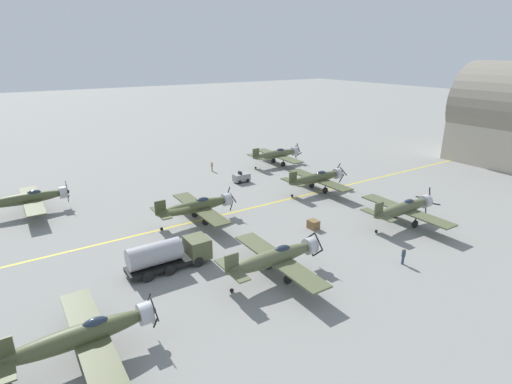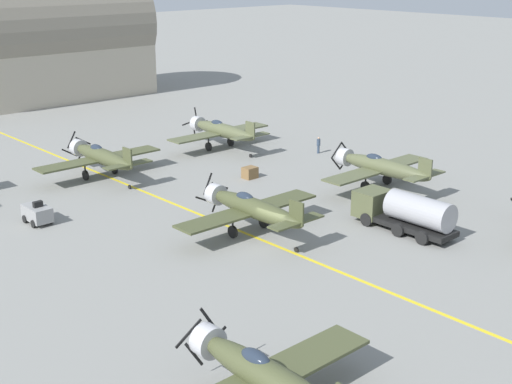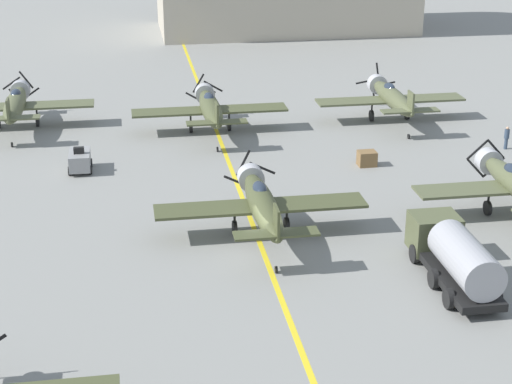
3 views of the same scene
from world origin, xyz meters
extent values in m
plane|color=gray|center=(0.00, 0.00, 0.00)|extent=(400.00, 400.00, 0.00)
cube|color=yellow|center=(0.00, 0.00, 0.00)|extent=(0.30, 160.00, 0.01)
ellipsoid|color=#474C2E|center=(17.28, -13.92, 2.05)|extent=(1.50, 9.50, 1.42)
cylinder|color=#B7B7BC|center=(17.28, -9.47, 2.05)|extent=(1.58, 0.90, 1.58)
ellipsoid|color=#232D3D|center=(17.28, -12.78, 2.61)|extent=(0.80, 1.70, 0.76)
cube|color=#474C2E|center=(17.28, -13.16, 1.71)|extent=(12.00, 2.10, 0.16)
cube|color=#474C2E|center=(17.28, -18.01, 2.20)|extent=(4.40, 1.10, 0.12)
cube|color=#474C2E|center=(17.28, -18.01, 2.85)|extent=(0.14, 1.30, 1.60)
sphere|color=black|center=(17.28, -8.97, 2.05)|extent=(0.56, 0.56, 0.56)
cube|color=black|center=(17.97, -8.97, 2.58)|extent=(1.48, 0.06, 1.17)
cube|color=black|center=(16.75, -8.97, 2.75)|extent=(1.17, 0.06, 1.48)
cube|color=black|center=(16.58, -8.97, 1.52)|extent=(1.48, 0.06, 1.17)
cube|color=black|center=(17.81, -8.97, 1.35)|extent=(1.17, 0.06, 1.48)
cylinder|color=black|center=(15.78, -13.16, 1.08)|extent=(0.14, 0.14, 1.26)
cylinder|color=black|center=(15.78, -13.16, 0.45)|extent=(0.22, 0.90, 0.90)
cylinder|color=black|center=(18.78, -13.16, 1.08)|extent=(0.14, 0.14, 1.26)
cylinder|color=black|center=(18.78, -13.16, 0.45)|extent=(0.22, 0.90, 0.90)
ellipsoid|color=#555A3B|center=(15.63, 2.62, 2.05)|extent=(1.50, 9.50, 1.42)
cylinder|color=#B7B7BC|center=(15.63, 7.07, 2.05)|extent=(1.57, 0.90, 1.58)
ellipsoid|color=#232D3D|center=(15.63, 3.76, 2.61)|extent=(0.80, 1.70, 0.76)
cube|color=#555A3B|center=(15.63, 3.38, 1.71)|extent=(12.00, 2.10, 0.16)
cube|color=#555A3B|center=(15.63, -1.47, 2.20)|extent=(4.40, 1.10, 0.12)
cube|color=#555A3B|center=(15.63, -1.47, 2.85)|extent=(0.14, 1.30, 1.60)
sphere|color=black|center=(15.63, 7.57, 2.05)|extent=(0.56, 0.56, 0.56)
cube|color=black|center=(16.26, 7.57, 1.45)|extent=(1.37, 0.06, 1.31)
cube|color=black|center=(16.23, 7.57, 2.68)|extent=(1.31, 0.06, 1.37)
cube|color=black|center=(14.99, 7.57, 2.65)|extent=(1.37, 0.06, 1.31)
cube|color=black|center=(15.02, 7.57, 1.42)|extent=(1.31, 0.06, 1.37)
cylinder|color=black|center=(14.13, 3.38, 1.08)|extent=(0.14, 0.14, 1.26)
cylinder|color=black|center=(14.13, 3.38, 0.45)|extent=(0.22, 0.90, 0.90)
cylinder|color=black|center=(17.13, 3.38, 1.08)|extent=(0.14, 0.14, 1.26)
cylinder|color=black|center=(17.13, 3.38, 0.45)|extent=(0.22, 0.90, 0.90)
cylinder|color=black|center=(15.63, -1.53, 0.18)|extent=(0.12, 0.36, 0.36)
ellipsoid|color=#454A2B|center=(0.25, 2.07, 2.05)|extent=(1.50, 9.50, 1.42)
cylinder|color=#B7B7BC|center=(0.25, 6.52, 2.05)|extent=(1.58, 0.90, 1.58)
ellipsoid|color=#232D3D|center=(0.25, 3.21, 2.61)|extent=(0.80, 1.70, 0.76)
cube|color=#454A2B|center=(0.25, 2.83, 1.71)|extent=(12.00, 2.10, 0.16)
cube|color=#454A2B|center=(0.25, -2.02, 2.20)|extent=(4.40, 1.10, 0.12)
cube|color=#454A2B|center=(0.25, -2.02, 2.85)|extent=(0.14, 1.30, 1.60)
sphere|color=black|center=(0.25, 7.02, 2.05)|extent=(0.56, 0.56, 0.56)
cube|color=black|center=(-0.53, 7.02, 1.66)|extent=(1.63, 0.06, 0.90)
cube|color=black|center=(0.64, 7.02, 1.27)|extent=(0.90, 0.06, 1.63)
cube|color=black|center=(1.04, 7.02, 2.44)|extent=(1.63, 0.06, 0.90)
cube|color=black|center=(-0.13, 7.02, 2.83)|extent=(0.90, 0.06, 1.63)
cylinder|color=black|center=(-1.25, 2.83, 1.08)|extent=(0.14, 0.14, 1.26)
cylinder|color=black|center=(-1.25, 2.83, 0.45)|extent=(0.22, 0.90, 0.90)
cylinder|color=black|center=(1.75, 2.83, 1.08)|extent=(0.14, 0.14, 1.26)
cylinder|color=black|center=(1.75, 2.83, 0.45)|extent=(0.22, 0.90, 0.90)
cylinder|color=black|center=(0.25, -2.08, 0.18)|extent=(0.12, 0.36, 0.36)
ellipsoid|color=#525738|center=(-15.38, 25.15, 2.05)|extent=(1.50, 9.50, 1.42)
cylinder|color=#B7B7BC|center=(-15.38, 29.60, 2.05)|extent=(1.58, 0.90, 1.58)
ellipsoid|color=#232D3D|center=(-15.38, 26.29, 2.61)|extent=(0.80, 1.70, 0.76)
cube|color=#525738|center=(-15.38, 25.91, 1.71)|extent=(12.00, 2.10, 0.16)
cube|color=#525738|center=(-15.38, 21.06, 2.20)|extent=(4.40, 1.10, 0.12)
cube|color=#525738|center=(-15.38, 21.06, 2.85)|extent=(0.14, 1.30, 1.60)
sphere|color=black|center=(-15.38, 30.10, 2.05)|extent=(0.56, 0.56, 0.56)
cube|color=black|center=(-15.87, 30.10, 1.32)|extent=(1.09, 0.06, 1.53)
cube|color=black|center=(-14.66, 30.10, 1.56)|extent=(1.53, 0.06, 1.09)
cube|color=black|center=(-14.90, 30.10, 2.78)|extent=(1.09, 0.06, 1.53)
cube|color=black|center=(-16.11, 30.10, 2.54)|extent=(1.53, 0.06, 1.09)
cylinder|color=black|center=(-16.88, 25.91, 1.08)|extent=(0.14, 0.14, 1.26)
cylinder|color=black|center=(-16.88, 25.91, 0.45)|extent=(0.22, 0.90, 0.90)
cylinder|color=black|center=(-13.88, 25.91, 1.08)|extent=(0.14, 0.14, 1.26)
cylinder|color=black|center=(-13.88, 25.91, 0.45)|extent=(0.22, 0.90, 0.90)
cylinder|color=black|center=(-15.38, 21.00, 0.18)|extent=(0.12, 0.36, 0.36)
ellipsoid|color=#555A3B|center=(14.19, 22.37, 2.05)|extent=(1.50, 9.50, 1.42)
cylinder|color=#B7B7BC|center=(14.19, 26.82, 2.05)|extent=(1.57, 0.90, 1.58)
ellipsoid|color=#232D3D|center=(14.19, 23.51, 2.61)|extent=(0.80, 1.70, 0.76)
cube|color=#555A3B|center=(14.19, 23.13, 1.71)|extent=(12.00, 2.10, 0.16)
cube|color=#555A3B|center=(14.19, 18.28, 2.20)|extent=(4.40, 1.10, 0.12)
cube|color=#555A3B|center=(14.19, 18.28, 2.85)|extent=(0.14, 1.30, 1.60)
sphere|color=black|center=(14.19, 27.32, 2.05)|extent=(0.56, 0.56, 0.56)
cube|color=black|center=(14.05, 27.32, 1.19)|extent=(0.42, 0.06, 1.75)
cube|color=black|center=(15.06, 27.32, 1.91)|extent=(1.75, 0.06, 0.42)
cube|color=black|center=(14.33, 27.32, 2.91)|extent=(0.42, 0.06, 1.75)
cube|color=black|center=(13.33, 27.32, 2.19)|extent=(1.75, 0.06, 0.42)
cylinder|color=black|center=(12.69, 23.13, 1.08)|extent=(0.14, 0.14, 1.26)
cylinder|color=black|center=(12.69, 23.13, 0.45)|extent=(0.22, 0.90, 0.90)
cylinder|color=black|center=(15.69, 23.13, 1.08)|extent=(0.14, 0.14, 1.26)
cylinder|color=black|center=(15.69, 23.13, 0.45)|extent=(0.22, 0.90, 0.90)
cylinder|color=black|center=(14.19, 18.22, 0.18)|extent=(0.12, 0.36, 0.36)
ellipsoid|color=#474C2E|center=(-13.81, -14.66, 2.05)|extent=(1.50, 9.50, 1.42)
cylinder|color=#B7B7BC|center=(-13.81, -10.21, 2.05)|extent=(1.57, 0.90, 1.58)
ellipsoid|color=#232D3D|center=(-13.81, -13.52, 2.61)|extent=(0.80, 1.70, 0.76)
cube|color=#474C2E|center=(-13.81, -13.90, 1.71)|extent=(12.00, 2.10, 0.16)
sphere|color=black|center=(-13.81, -9.71, 2.05)|extent=(0.56, 0.56, 0.56)
cube|color=black|center=(-14.27, -9.71, 1.31)|extent=(1.05, 0.06, 1.56)
cube|color=black|center=(-13.07, -9.71, 1.59)|extent=(1.56, 0.06, 1.05)
cube|color=black|center=(-13.34, -9.71, 2.79)|extent=(1.05, 0.06, 1.56)
cube|color=black|center=(-14.55, -9.71, 2.51)|extent=(1.56, 0.06, 1.05)
cylinder|color=black|center=(-15.31, -13.90, 1.08)|extent=(0.14, 0.14, 1.26)
cylinder|color=black|center=(-15.31, -13.90, 0.45)|extent=(0.22, 0.90, 0.90)
cylinder|color=black|center=(-12.31, -13.90, 1.08)|extent=(0.14, 0.14, 1.26)
cylinder|color=black|center=(-12.31, -13.90, 0.45)|extent=(0.22, 0.90, 0.90)
ellipsoid|color=#494E30|center=(-0.50, 21.69, 2.05)|extent=(1.50, 9.50, 1.42)
cylinder|color=#B7B7BC|center=(-0.50, 26.14, 2.05)|extent=(1.58, 0.90, 1.58)
ellipsoid|color=#232D3D|center=(-0.50, 22.83, 2.61)|extent=(0.80, 1.70, 0.76)
cube|color=#494E30|center=(-0.50, 22.45, 1.71)|extent=(12.00, 2.10, 0.16)
cube|color=#494E30|center=(-0.50, 17.60, 2.20)|extent=(4.40, 1.10, 0.12)
cube|color=#494E30|center=(-0.50, 17.60, 2.85)|extent=(0.14, 1.30, 1.60)
sphere|color=black|center=(-0.50, 26.64, 2.05)|extent=(0.56, 0.56, 0.56)
cube|color=black|center=(-0.95, 26.64, 2.80)|extent=(1.02, 0.06, 1.57)
cube|color=black|center=(-1.25, 26.64, 1.60)|extent=(1.57, 0.06, 1.02)
cube|color=black|center=(-0.05, 26.64, 1.30)|extent=(1.02, 0.06, 1.57)
cube|color=black|center=(0.25, 26.64, 2.50)|extent=(1.57, 0.06, 1.02)
cylinder|color=black|center=(-2.00, 22.45, 1.08)|extent=(0.14, 0.14, 1.26)
cylinder|color=black|center=(-2.00, 22.45, 0.45)|extent=(0.22, 0.90, 0.90)
cylinder|color=black|center=(1.00, 22.45, 1.08)|extent=(0.14, 0.14, 1.26)
cylinder|color=black|center=(1.00, 22.45, 0.45)|extent=(0.22, 0.90, 0.90)
cylinder|color=black|center=(-0.50, 17.54, 0.18)|extent=(0.12, 0.36, 0.36)
cube|color=black|center=(8.90, -4.51, 0.62)|extent=(2.25, 8.00, 0.40)
cube|color=#515638|center=(8.90, -1.55, 1.42)|extent=(2.50, 2.08, 2.00)
cylinder|color=#9E9EA3|center=(8.90, -5.83, 1.93)|extent=(2.10, 4.96, 2.10)
cylinder|color=black|center=(7.71, -2.03, 0.50)|extent=(0.30, 1.00, 1.00)
cylinder|color=black|center=(10.09, -2.03, 0.50)|extent=(0.30, 1.00, 1.00)
cylinder|color=black|center=(7.71, -4.91, 0.50)|extent=(0.30, 1.00, 1.00)
cylinder|color=black|center=(10.09, -4.91, 0.50)|extent=(0.30, 1.00, 1.00)
cylinder|color=black|center=(7.71, -6.99, 0.50)|extent=(0.30, 1.00, 1.00)
cylinder|color=black|center=(10.09, -6.99, 0.50)|extent=(0.30, 1.00, 1.00)
cube|color=gray|center=(-10.23, 14.99, 0.80)|extent=(1.40, 2.60, 1.10)
cube|color=black|center=(-10.23, 14.73, 1.57)|extent=(0.70, 0.36, 0.44)
cylinder|color=black|center=(-10.91, 15.71, 0.30)|extent=(0.20, 0.60, 0.60)
cylinder|color=black|center=(-9.54, 15.71, 0.30)|extent=(0.20, 0.60, 0.60)
cylinder|color=black|center=(-10.91, 14.28, 0.30)|extent=(0.20, 0.60, 0.60)
cylinder|color=black|center=(-9.54, 14.28, 0.30)|extent=(0.20, 0.60, 0.60)
cylinder|color=#334256|center=(20.45, 14.80, 0.41)|extent=(0.25, 0.25, 0.81)
cylinder|color=#334256|center=(20.45, 14.80, 1.15)|extent=(0.37, 0.37, 0.68)
sphere|color=tan|center=(20.45, 14.80, 1.60)|extent=(0.22, 0.22, 0.22)
cylinder|color=tan|center=(-18.26, 13.88, 0.40)|extent=(0.25, 0.25, 0.80)
cylinder|color=tan|center=(-18.26, 13.88, 1.13)|extent=(0.37, 0.37, 0.67)
sphere|color=tan|center=(-18.26, 13.88, 1.58)|extent=(0.22, 0.22, 0.22)
cube|color=brown|center=(9.40, 12.96, 0.52)|extent=(1.25, 1.05, 1.03)
camera|label=1|loc=(41.44, -15.80, 19.50)|focal=28.00mm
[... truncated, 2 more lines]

